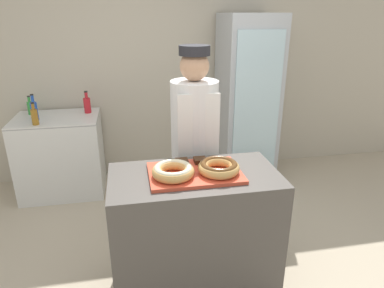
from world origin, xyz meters
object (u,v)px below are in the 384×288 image
(brownie_back_right, at_px, (200,160))
(bottle_blue, at_px, (34,110))
(serving_tray, at_px, (195,173))
(bottle_green, at_px, (30,107))
(brownie_back_left, at_px, (182,162))
(baker_person, at_px, (194,147))
(chest_freezer, at_px, (61,155))
(donut_light_glaze, at_px, (173,171))
(bottle_red, at_px, (87,104))
(bottle_amber, at_px, (35,116))
(beverage_fridge, at_px, (247,101))
(donut_chocolate_glaze, at_px, (219,167))

(brownie_back_right, height_order, bottle_blue, bottle_blue)
(serving_tray, relative_size, bottle_green, 2.94)
(brownie_back_left, height_order, baker_person, baker_person)
(brownie_back_right, distance_m, chest_freezer, 2.10)
(donut_light_glaze, relative_size, baker_person, 0.16)
(donut_light_glaze, relative_size, bottle_red, 1.12)
(baker_person, xyz_separation_m, bottle_green, (-1.57, 1.35, 0.06))
(chest_freezer, relative_size, bottle_amber, 3.89)
(donut_light_glaze, bearing_deg, baker_person, 66.67)
(brownie_back_right, bearing_deg, serving_tray, -115.66)
(baker_person, distance_m, bottle_blue, 1.85)
(brownie_back_left, bearing_deg, baker_person, 67.69)
(chest_freezer, bearing_deg, bottle_red, 18.81)
(bottle_red, bearing_deg, bottle_green, 175.80)
(serving_tray, height_order, beverage_fridge, beverage_fridge)
(baker_person, xyz_separation_m, bottle_red, (-0.96, 1.30, 0.08))
(serving_tray, height_order, bottle_amber, bottle_amber)
(baker_person, bearing_deg, bottle_green, 139.27)
(baker_person, relative_size, chest_freezer, 1.93)
(baker_person, height_order, bottle_blue, baker_person)
(bottle_blue, xyz_separation_m, bottle_green, (-0.10, 0.23, -0.03))
(beverage_fridge, bearing_deg, chest_freezer, 179.82)
(donut_light_glaze, height_order, beverage_fridge, beverage_fridge)
(serving_tray, relative_size, beverage_fridge, 0.31)
(beverage_fridge, distance_m, chest_freezer, 2.21)
(donut_chocolate_glaze, height_order, bottle_red, bottle_red)
(beverage_fridge, height_order, chest_freezer, beverage_fridge)
(brownie_back_right, bearing_deg, brownie_back_left, 180.00)
(donut_chocolate_glaze, bearing_deg, brownie_back_right, 115.62)
(donut_chocolate_glaze, relative_size, chest_freezer, 0.31)
(brownie_back_left, distance_m, brownie_back_right, 0.13)
(baker_person, height_order, chest_freezer, baker_person)
(serving_tray, xyz_separation_m, bottle_green, (-1.46, 1.90, 0.02))
(serving_tray, xyz_separation_m, beverage_fridge, (0.97, 1.74, 0.02))
(donut_chocolate_glaze, bearing_deg, bottle_amber, 133.76)
(beverage_fridge, xyz_separation_m, bottle_green, (-2.43, 0.16, -0.00))
(chest_freezer, xyz_separation_m, bottle_blue, (-0.18, -0.08, 0.55))
(donut_chocolate_glaze, xyz_separation_m, baker_person, (-0.04, 0.59, -0.09))
(beverage_fridge, relative_size, bottle_green, 9.36)
(donut_light_glaze, distance_m, brownie_back_right, 0.28)
(serving_tray, height_order, chest_freezer, serving_tray)
(bottle_amber, bearing_deg, bottle_red, 36.94)
(brownie_back_right, distance_m, bottle_red, 1.95)
(brownie_back_left, relative_size, chest_freezer, 0.10)
(chest_freezer, height_order, bottle_blue, bottle_blue)
(brownie_back_right, bearing_deg, bottle_green, 130.86)
(beverage_fridge, height_order, bottle_blue, beverage_fridge)
(serving_tray, distance_m, donut_light_glaze, 0.17)
(brownie_back_left, bearing_deg, bottle_red, 114.66)
(baker_person, bearing_deg, bottle_blue, 142.81)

